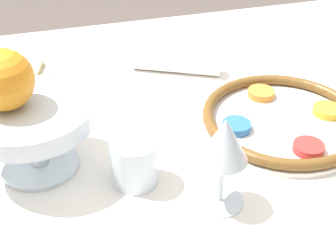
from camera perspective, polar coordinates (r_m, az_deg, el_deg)
dining_table at (r=1.16m, az=1.33°, el=-13.55°), size 1.40×0.89×0.75m
seder_plate at (r=0.88m, az=13.80°, el=0.83°), size 0.29×0.29×0.03m
wine_glass at (r=0.64m, az=6.87°, el=-2.25°), size 0.07×0.07×0.15m
fruit_stand at (r=0.75m, az=-16.30°, el=0.55°), size 0.20×0.20×0.12m
orange_fruit at (r=0.72m, az=-19.51°, el=5.33°), size 0.09×0.09×0.09m
bread_plate at (r=1.06m, az=-18.54°, el=5.70°), size 0.18×0.18×0.02m
napkin_roll at (r=1.03m, az=1.01°, el=7.65°), size 0.19×0.12×0.04m
cup_near at (r=0.72m, az=-4.07°, el=-4.32°), size 0.07×0.07×0.08m
spoon at (r=1.08m, az=1.08°, el=7.88°), size 0.17×0.03×0.01m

